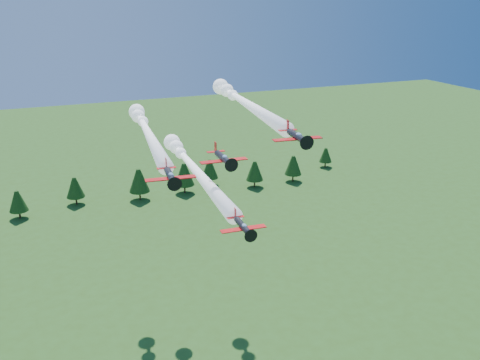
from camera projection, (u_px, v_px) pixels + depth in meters
name	position (u px, v px, depth m)	size (l,w,h in m)	color
plane_lead	(192.00, 166.00, 103.94)	(8.06, 54.17, 3.70)	black
plane_left	(147.00, 130.00, 108.79)	(10.77, 54.13, 3.70)	black
plane_right	(244.00, 102.00, 110.26)	(10.98, 53.41, 3.70)	black
plane_slot	(223.00, 158.00, 90.50)	(8.25, 8.99, 2.91)	black
treeline	(139.00, 182.00, 193.27)	(175.92, 17.69, 11.61)	#382314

